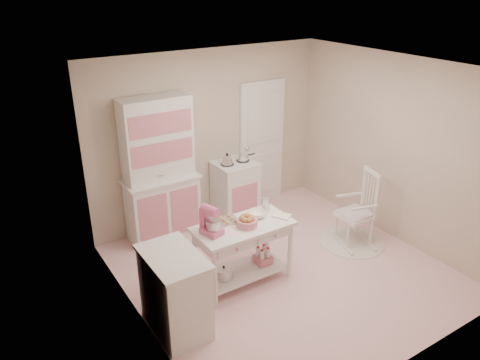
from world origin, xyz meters
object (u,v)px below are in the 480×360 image
at_px(rocking_chair, 356,208).
at_px(stand_mixer, 211,221).
at_px(base_cabinet, 175,293).
at_px(bread_basket, 247,223).
at_px(work_table, 243,253).
at_px(stove, 235,190).
at_px(hutch, 160,171).

distance_m(rocking_chair, stand_mixer, 2.28).
bearing_deg(base_cabinet, bread_basket, 13.99).
distance_m(work_table, bread_basket, 0.45).
bearing_deg(stove, work_table, -118.96).
xyz_separation_m(rocking_chair, bread_basket, (-1.80, 0.03, 0.30)).
xyz_separation_m(base_cabinet, bread_basket, (1.09, 0.27, 0.39)).
bearing_deg(base_cabinet, hutch, 69.47).
height_order(base_cabinet, stand_mixer, stand_mixer).
bearing_deg(stove, bread_basket, -117.60).
height_order(rocking_chair, work_table, rocking_chair).
xyz_separation_m(stove, base_cabinet, (-1.90, -1.83, 0.00)).
bearing_deg(hutch, stand_mixer, -91.96).
xyz_separation_m(stove, work_table, (-0.83, -1.50, -0.06)).
bearing_deg(work_table, base_cabinet, -163.28).
distance_m(stove, work_table, 1.72).
bearing_deg(hutch, work_table, -76.69).
relative_size(rocking_chair, work_table, 0.92).
distance_m(work_table, stand_mixer, 0.71).
distance_m(rocking_chair, work_table, 1.83).
bearing_deg(stand_mixer, hutch, 71.52).
distance_m(hutch, rocking_chair, 2.78).
distance_m(hutch, bread_basket, 1.66).
height_order(work_table, bread_basket, bread_basket).
xyz_separation_m(work_table, bread_basket, (0.02, -0.05, 0.45)).
xyz_separation_m(hutch, base_cabinet, (-0.70, -1.88, -0.58)).
relative_size(hutch, stand_mixer, 6.12).
bearing_deg(rocking_chair, base_cabinet, -158.76).
distance_m(base_cabinet, rocking_chair, 2.90).
bearing_deg(bread_basket, stove, 62.40).
height_order(stove, rocking_chair, rocking_chair).
bearing_deg(bread_basket, stand_mixer, 170.96).
bearing_deg(hutch, bread_basket, -76.42).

